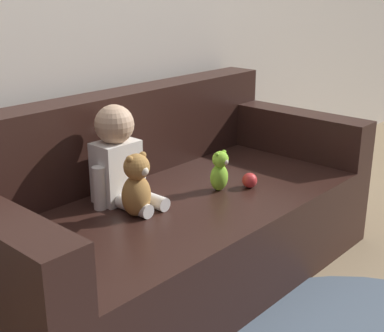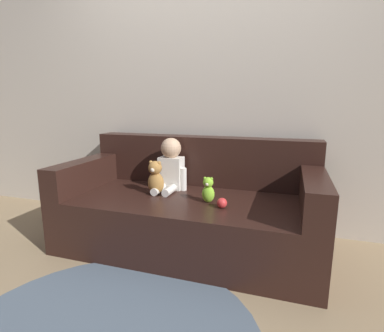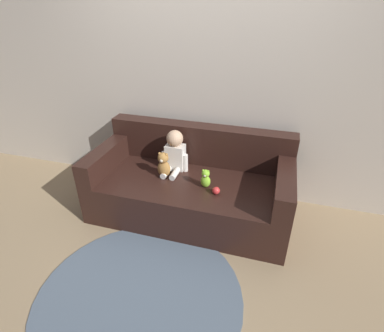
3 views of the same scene
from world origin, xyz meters
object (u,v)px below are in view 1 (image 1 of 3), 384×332
at_px(couch, 168,217).
at_px(person_baby, 118,159).
at_px(toy_ball, 250,180).
at_px(plush_toy_side, 220,171).
at_px(teddy_bear_brown, 137,185).

height_order(couch, person_baby, person_baby).
bearing_deg(person_baby, toy_ball, -32.45).
bearing_deg(toy_ball, plush_toy_side, 145.73).
bearing_deg(couch, person_baby, 157.19).
xyz_separation_m(person_baby, toy_ball, (0.49, -0.31, -0.15)).
relative_size(couch, toy_ball, 27.66).
xyz_separation_m(plush_toy_side, toy_ball, (0.12, -0.08, -0.06)).
distance_m(plush_toy_side, toy_ball, 0.15).
distance_m(person_baby, plush_toy_side, 0.45).
relative_size(couch, plush_toy_side, 10.33).
xyz_separation_m(person_baby, teddy_bear_brown, (-0.05, -0.17, -0.06)).
xyz_separation_m(couch, toy_ball, (0.30, -0.23, 0.15)).
distance_m(couch, teddy_bear_brown, 0.36).
relative_size(couch, teddy_bear_brown, 7.29).
bearing_deg(person_baby, couch, -22.81).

